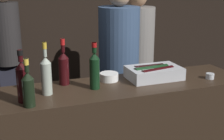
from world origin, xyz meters
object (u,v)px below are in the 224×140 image
Objects in this scene: rose_wine_bottle at (46,74)px; person_in_hoodie at (8,49)px; red_wine_bottle_tall at (64,67)px; person_grey_polo at (119,63)px; champagne_bottle at (28,88)px; candle_votive at (210,76)px; bowl_white at (109,77)px; person_blond_tee at (137,53)px; red_wine_bottle_burgundy at (95,69)px; ice_bin_with_bottles at (154,72)px; red_wine_bottle_black_foil at (22,80)px.

person_in_hoodie is (-0.21, 1.69, -0.16)m from rose_wine_bottle.
red_wine_bottle_tall is 0.86m from person_grey_polo.
person_in_hoodie is at bearing 92.14° from champagne_bottle.
person_in_hoodie is at bearing 169.62° from person_grey_polo.
champagne_bottle is at bearing -103.86° from person_grey_polo.
candle_votive is 2.35m from person_in_hoodie.
bowl_white is 1.25m from person_blond_tee.
candle_votive is 1.32m from rose_wine_bottle.
champagne_bottle is 1.92m from person_blond_tee.
candle_votive is 0.97m from red_wine_bottle_burgundy.
red_wine_bottle_tall is at bearing 171.20° from ice_bin_with_bottles.
candle_votive is 1.27m from person_blond_tee.
person_blond_tee is at bearing 94.02° from candle_votive.
red_wine_bottle_black_foil reaches higher than champagne_bottle.
person_in_hoodie is at bearing 130.34° from candle_votive.
candle_votive is 0.04× the size of person_in_hoodie.
ice_bin_with_bottles is at bearing 6.94° from red_wine_bottle_burgundy.
person_grey_polo is at bearing 38.81° from red_wine_bottle_tall.
ice_bin_with_bottles is at bearing 8.17° from red_wine_bottle_black_foil.
champagne_bottle is at bearing -160.19° from red_wine_bottle_burgundy.
red_wine_bottle_burgundy is at bearing 9.39° from red_wine_bottle_black_foil.
person_grey_polo is (-0.40, -0.46, 0.03)m from person_blond_tee.
red_wine_bottle_black_foil is (-1.48, 0.01, 0.13)m from candle_votive.
red_wine_bottle_burgundy is 0.35m from rose_wine_bottle.
red_wine_bottle_tall is 0.21× the size of person_in_hoodie.
rose_wine_bottle reaches higher than ice_bin_with_bottles.
champagne_bottle is 1.31m from person_grey_polo.
ice_bin_with_bottles is 1.20× the size of red_wine_bottle_tall.
champagne_bottle is at bearing -73.69° from red_wine_bottle_black_foil.
person_blond_tee reaches higher than red_wine_bottle_burgundy.
candle_votive is 0.19× the size of red_wine_bottle_tall.
red_wine_bottle_burgundy is at bearing -75.22° from person_blond_tee.
person_blond_tee is at bearing 42.02° from red_wine_bottle_black_foil.
red_wine_bottle_black_foil reaches higher than candle_votive.
champagne_bottle is (-1.45, -0.08, 0.10)m from candle_votive.
candle_votive is at bearing -5.76° from red_wine_bottle_burgundy.
person_in_hoodie reaches higher than red_wine_bottle_burgundy.
red_wine_bottle_black_foil is at bearing -161.54° from bowl_white.
person_in_hoodie reaches higher than candle_votive.
person_in_hoodie is 1.43m from person_grey_polo.
red_wine_bottle_burgundy is 0.26m from red_wine_bottle_tall.
red_wine_bottle_burgundy is at bearing -41.94° from red_wine_bottle_tall.
champagne_bottle is 0.53m from red_wine_bottle_burgundy.
person_blond_tee is (1.22, 1.17, -0.21)m from rose_wine_bottle.
rose_wine_bottle is (0.17, 0.09, -0.00)m from red_wine_bottle_black_foil.
ice_bin_with_bottles is 0.25× the size of person_grey_polo.
champagne_bottle is 0.88× the size of red_wine_bottle_tall.
candle_votive is 0.04× the size of person_grey_polo.
red_wine_bottle_burgundy is at bearing -138.85° from bowl_white.
red_wine_bottle_black_foil is (-0.68, -0.23, 0.12)m from bowl_white.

